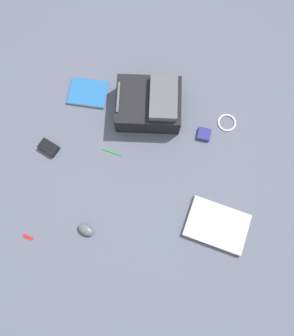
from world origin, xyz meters
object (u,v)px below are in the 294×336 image
object	(u,v)px
earbud_pouch	(204,134)
usb_stick	(28,237)
computer_mouse	(86,230)
cable_coil	(227,123)
power_brick	(49,148)
backpack	(150,104)
laptop	(217,225)
book_manual	(88,93)
pen_black	(112,152)

from	to	relation	value
earbud_pouch	usb_stick	world-z (taller)	earbud_pouch
computer_mouse	cable_coil	xyz separation A→B (m)	(0.82, -0.71, -0.01)
power_brick	backpack	bearing A→B (deg)	-56.41
laptop	book_manual	bearing A→B (deg)	53.81
earbud_pouch	usb_stick	bearing A→B (deg)	131.99
computer_mouse	backpack	bearing A→B (deg)	4.89
backpack	earbud_pouch	bearing A→B (deg)	-105.87
cable_coil	earbud_pouch	size ratio (longest dim) A/B	1.48
book_manual	pen_black	world-z (taller)	book_manual
book_manual	power_brick	xyz separation A→B (m)	(-0.41, 0.15, 0.01)
backpack	computer_mouse	distance (m)	0.84
book_manual	backpack	bearing A→B (deg)	-95.23
cable_coil	earbud_pouch	bearing A→B (deg)	129.22
cable_coil	backpack	bearing A→B (deg)	90.45
backpack	power_brick	distance (m)	0.67
computer_mouse	earbud_pouch	size ratio (longest dim) A/B	1.22
backpack	power_brick	world-z (taller)	backpack
backpack	power_brick	bearing A→B (deg)	123.59
book_manual	earbud_pouch	xyz separation A→B (m)	(-0.14, -0.77, 0.00)
power_brick	pen_black	xyz separation A→B (m)	(0.05, -0.38, -0.01)
book_manual	computer_mouse	bearing A→B (deg)	-167.24
laptop	earbud_pouch	xyz separation A→B (m)	(0.54, 0.15, -0.00)
laptop	computer_mouse	xyz separation A→B (m)	(-0.17, 0.74, 0.00)
usb_stick	power_brick	bearing A→B (deg)	2.22
computer_mouse	power_brick	xyz separation A→B (m)	(0.44, 0.34, -0.00)
cable_coil	usb_stick	world-z (taller)	cable_coil
book_manual	cable_coil	world-z (taller)	book_manual
backpack	cable_coil	bearing A→B (deg)	-89.55
earbud_pouch	power_brick	bearing A→B (deg)	106.23
power_brick	pen_black	world-z (taller)	power_brick
laptop	usb_stick	size ratio (longest dim) A/B	6.45
earbud_pouch	pen_black	bearing A→B (deg)	112.24
earbud_pouch	cable_coil	bearing A→B (deg)	-50.78
earbud_pouch	usb_stick	size ratio (longest dim) A/B	1.32
cable_coil	power_brick	world-z (taller)	power_brick
cable_coil	earbud_pouch	world-z (taller)	earbud_pouch
pen_black	computer_mouse	bearing A→B (deg)	174.95
backpack	power_brick	size ratio (longest dim) A/B	3.77
backpack	usb_stick	bearing A→B (deg)	149.51
backpack	book_manual	distance (m)	0.42
laptop	usb_stick	bearing A→B (deg)	104.47
backpack	pen_black	world-z (taller)	backpack
usb_stick	laptop	bearing A→B (deg)	-75.53
power_brick	usb_stick	xyz separation A→B (m)	(-0.54, -0.02, -0.01)
book_manual	power_brick	size ratio (longest dim) A/B	2.19
book_manual	computer_mouse	world-z (taller)	computer_mouse
laptop	cable_coil	bearing A→B (deg)	2.11
pen_black	usb_stick	size ratio (longest dim) A/B	2.21
computer_mouse	book_manual	bearing A→B (deg)	32.72
cable_coil	pen_black	xyz separation A→B (m)	(-0.33, 0.67, -0.00)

